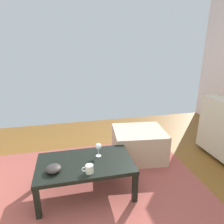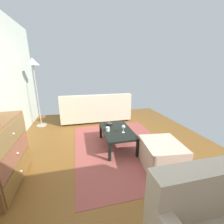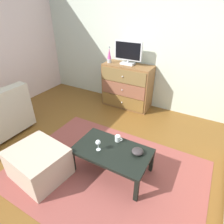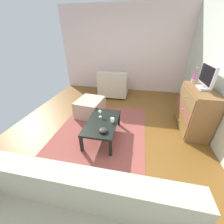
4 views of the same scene
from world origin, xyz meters
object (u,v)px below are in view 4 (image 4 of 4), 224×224
(dresser, at_px, (195,110))
(coffee_table, at_px, (102,123))
(lava_lamp, at_px, (195,76))
(armchair, at_px, (114,86))
(wine_glass, at_px, (100,112))
(mug, at_px, (112,120))
(ottoman, at_px, (90,107))
(bowl_decorative, at_px, (103,130))
(tv, at_px, (207,77))

(dresser, relative_size, coffee_table, 1.03)
(lava_lamp, height_order, coffee_table, lava_lamp)
(dresser, bearing_deg, armchair, -126.64)
(wine_glass, height_order, mug, wine_glass)
(wine_glass, xyz_separation_m, ottoman, (-0.65, -0.46, -0.28))
(dresser, distance_m, wine_glass, 2.00)
(mug, xyz_separation_m, bowl_decorative, (0.34, -0.10, -0.01))
(wine_glass, bearing_deg, mug, 63.99)
(mug, height_order, ottoman, mug)
(mug, height_order, armchair, armchair)
(tv, xyz_separation_m, coffee_table, (0.69, -1.87, -0.85))
(mug, xyz_separation_m, ottoman, (-0.79, -0.74, -0.21))
(mug, distance_m, bowl_decorative, 0.35)
(wine_glass, height_order, armchair, armchair)
(lava_lamp, height_order, armchair, lava_lamp)
(tv, height_order, armchair, tv)
(dresser, height_order, coffee_table, dresser)
(coffee_table, bearing_deg, tv, 110.15)
(lava_lamp, bearing_deg, wine_glass, -63.92)
(dresser, distance_m, ottoman, 2.41)
(bowl_decorative, distance_m, ottoman, 1.31)
(dresser, height_order, mug, dresser)
(coffee_table, height_order, mug, mug)
(mug, relative_size, armchair, 0.12)
(armchair, bearing_deg, dresser, 53.36)
(ottoman, bearing_deg, lava_lamp, 96.66)
(tv, bearing_deg, wine_glass, -74.91)
(tv, xyz_separation_m, mug, (0.67, -1.67, -0.76))
(armchair, xyz_separation_m, ottoman, (1.37, -0.36, -0.14))
(tv, distance_m, armchair, 2.68)
(ottoman, bearing_deg, tv, 87.10)
(wine_glass, bearing_deg, tv, 105.09)
(tv, relative_size, bowl_decorative, 3.87)
(armchair, bearing_deg, bowl_decorative, 6.63)
(tv, bearing_deg, coffee_table, -69.85)
(tv, relative_size, mug, 5.12)
(armchair, bearing_deg, wine_glass, 2.93)
(lava_lamp, relative_size, mug, 2.89)
(dresser, distance_m, tv, 0.71)
(dresser, height_order, lava_lamp, lava_lamp)
(coffee_table, distance_m, ottoman, 0.98)
(tv, bearing_deg, bowl_decorative, -60.45)
(tv, relative_size, armchair, 0.63)
(ottoman, bearing_deg, coffee_table, 33.92)
(mug, xyz_separation_m, armchair, (-2.16, -0.39, -0.07))
(mug, bearing_deg, tv, 111.73)
(dresser, relative_size, mug, 9.13)
(lava_lamp, xyz_separation_m, bowl_decorative, (1.40, -1.70, -0.67))
(lava_lamp, distance_m, bowl_decorative, 2.31)
(wine_glass, distance_m, bowl_decorative, 0.52)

